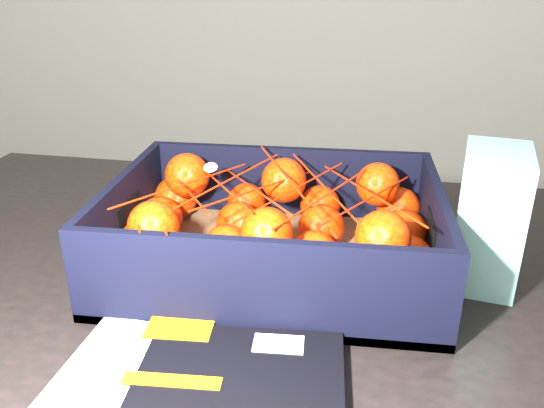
# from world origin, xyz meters

# --- Properties ---
(table) EXTENTS (1.25, 0.87, 0.75)m
(table) POSITION_xyz_m (0.13, -0.21, 0.65)
(table) COLOR black
(table) RESTS_ON ground
(produce_crate) EXTENTS (0.45, 0.33, 0.13)m
(produce_crate) POSITION_xyz_m (0.22, -0.20, 0.79)
(produce_crate) COLOR brown
(produce_crate) RESTS_ON table
(clementine_heap) EXTENTS (0.43, 0.32, 0.12)m
(clementine_heap) POSITION_xyz_m (0.22, -0.20, 0.81)
(clementine_heap) COLOR #FF2E05
(clementine_heap) RESTS_ON produce_crate
(mesh_net) EXTENTS (0.37, 0.30, 0.09)m
(mesh_net) POSITION_xyz_m (0.21, -0.21, 0.87)
(mesh_net) COLOR red
(mesh_net) RESTS_ON clementine_heap
(retail_carton) EXTENTS (0.11, 0.14, 0.18)m
(retail_carton) POSITION_xyz_m (0.50, -0.20, 0.84)
(retail_carton) COLOR silver
(retail_carton) RESTS_ON table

